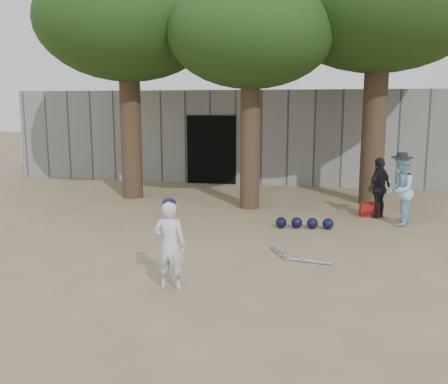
% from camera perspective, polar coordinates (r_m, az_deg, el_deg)
% --- Properties ---
extents(ground, '(70.00, 70.00, 0.00)m').
position_cam_1_polar(ground, '(8.62, -5.28, -7.23)').
color(ground, '#937C5E').
rests_on(ground, ground).
extents(boy_player, '(0.46, 0.30, 1.25)m').
position_cam_1_polar(boy_player, '(6.96, -6.21, -6.06)').
color(boy_player, silver).
rests_on(boy_player, ground).
extents(spectator_blue, '(0.74, 0.85, 1.48)m').
position_cam_1_polar(spectator_blue, '(11.20, 19.47, 0.14)').
color(spectator_blue, '#9AD1EE').
rests_on(spectator_blue, ground).
extents(spectator_dark, '(0.75, 0.85, 1.38)m').
position_cam_1_polar(spectator_dark, '(11.81, 17.32, 0.49)').
color(spectator_dark, black).
rests_on(spectator_dark, ground).
extents(red_bag, '(0.44, 0.35, 0.30)m').
position_cam_1_polar(red_bag, '(11.96, 16.29, -1.97)').
color(red_bag, maroon).
rests_on(red_bag, ground).
extents(back_building, '(16.00, 5.24, 3.00)m').
position_cam_1_polar(back_building, '(18.40, 3.98, 6.70)').
color(back_building, gray).
rests_on(back_building, ground).
extents(helmet_row, '(1.19, 0.33, 0.23)m').
position_cam_1_polar(helmet_row, '(10.50, 9.19, -3.53)').
color(helmet_row, black).
rests_on(helmet_row, ground).
extents(bat_pile, '(1.08, 0.79, 0.06)m').
position_cam_1_polar(bat_pile, '(8.48, 7.99, -7.37)').
color(bat_pile, '#AFAEB5').
rests_on(bat_pile, ground).
extents(tree_row, '(11.40, 5.80, 6.69)m').
position_cam_1_polar(tree_row, '(13.18, 4.34, 19.30)').
color(tree_row, brown).
rests_on(tree_row, ground).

